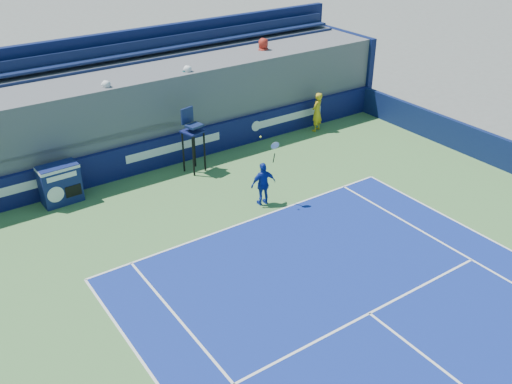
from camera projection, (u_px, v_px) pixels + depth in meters
ball_person at (317, 112)px, 24.75m from camera, size 0.74×0.61×1.72m
back_hoarding at (174, 149)px, 21.97m from camera, size 20.40×0.21×1.20m
match_clock at (60, 183)px, 19.23m from camera, size 1.34×0.77×1.40m
umpire_chair at (192, 134)px, 20.96m from camera, size 0.84×0.84×2.48m
tennis_player at (263, 184)px, 19.09m from camera, size 0.94×0.53×2.57m
stadium_seating at (148, 104)px, 22.86m from camera, size 21.00×4.05×4.40m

